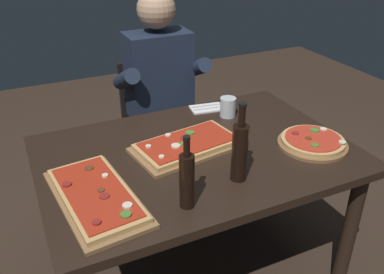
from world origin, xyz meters
The scene contains 11 objects.
ground_plane centered at (0.00, 0.00, 0.00)m, with size 6.40×6.40×0.00m, color #38281E.
dining_table centered at (0.00, 0.00, 0.64)m, with size 1.40×0.96×0.74m.
pizza_rectangular_front centered at (-0.03, 0.04, 0.76)m, with size 0.53×0.35×0.05m.
pizza_rectangular_left centered at (-0.50, -0.17, 0.76)m, with size 0.32×0.56×0.05m.
pizza_round_far centered at (0.51, -0.18, 0.76)m, with size 0.32×0.32×0.05m.
wine_bottle_dark centered at (-0.20, -0.34, 0.86)m, with size 0.06×0.06×0.29m.
oil_bottle_amber centered at (0.06, -0.27, 0.87)m, with size 0.07×0.07×0.34m.
tumbler_near_camera centered at (0.31, 0.27, 0.79)m, with size 0.08×0.08×0.10m.
napkin_cutlery_set centered at (0.25, 0.39, 0.74)m, with size 0.19×0.13×0.01m.
diner_chair centered at (0.12, 0.86, 0.49)m, with size 0.44×0.44×0.87m.
seated_diner centered at (0.12, 0.74, 0.74)m, with size 0.53×0.41×1.33m.
Camera 1 is at (-0.70, -1.45, 1.69)m, focal length 38.49 mm.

